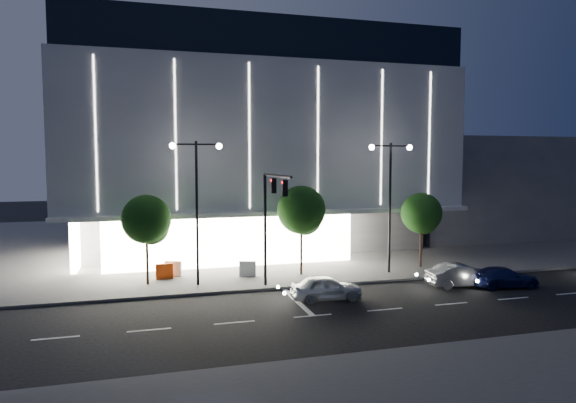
{
  "coord_description": "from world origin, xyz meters",
  "views": [
    {
      "loc": [
        -6.05,
        -25.57,
        7.91
      ],
      "look_at": [
        3.42,
        8.24,
        5.0
      ],
      "focal_mm": 32.0,
      "sensor_mm": 36.0,
      "label": 1
    }
  ],
  "objects_px": {
    "barrier_c": "(164,271)",
    "barrier_d": "(248,269)",
    "street_lamp_east": "(390,188)",
    "car_third": "(504,277)",
    "traffic_mast": "(271,209)",
    "tree_left": "(147,222)",
    "tree_mid": "(302,213)",
    "tree_right": "(422,215)",
    "street_lamp_west": "(197,191)",
    "car_second": "(462,275)",
    "car_lead": "(326,288)",
    "barrier_b": "(173,268)"
  },
  "relations": [
    {
      "from": "barrier_c",
      "to": "barrier_d",
      "type": "relative_size",
      "value": 1.0
    },
    {
      "from": "street_lamp_east",
      "to": "car_third",
      "type": "bearing_deg",
      "value": -44.57
    },
    {
      "from": "traffic_mast",
      "to": "tree_left",
      "type": "bearing_deg",
      "value": 152.16
    },
    {
      "from": "barrier_d",
      "to": "tree_mid",
      "type": "bearing_deg",
      "value": 9.86
    },
    {
      "from": "tree_right",
      "to": "barrier_c",
      "type": "xyz_separation_m",
      "value": [
        -17.97,
        1.1,
        -3.23
      ]
    },
    {
      "from": "street_lamp_west",
      "to": "car_third",
      "type": "height_order",
      "value": "street_lamp_west"
    },
    {
      "from": "tree_mid",
      "to": "barrier_d",
      "type": "xyz_separation_m",
      "value": [
        -3.62,
        0.43,
        -3.68
      ]
    },
    {
      "from": "street_lamp_west",
      "to": "car_second",
      "type": "distance_m",
      "value": 17.2
    },
    {
      "from": "tree_mid",
      "to": "tree_right",
      "type": "height_order",
      "value": "tree_mid"
    },
    {
      "from": "car_second",
      "to": "barrier_c",
      "type": "xyz_separation_m",
      "value": [
        -17.75,
        6.44,
        -0.07
      ]
    },
    {
      "from": "car_third",
      "to": "barrier_c",
      "type": "relative_size",
      "value": 3.89
    },
    {
      "from": "traffic_mast",
      "to": "street_lamp_west",
      "type": "distance_m",
      "value": 4.89
    },
    {
      "from": "street_lamp_west",
      "to": "barrier_d",
      "type": "bearing_deg",
      "value": 23.01
    },
    {
      "from": "street_lamp_east",
      "to": "tree_left",
      "type": "bearing_deg",
      "value": 176.35
    },
    {
      "from": "street_lamp_west",
      "to": "car_lead",
      "type": "height_order",
      "value": "street_lamp_west"
    },
    {
      "from": "traffic_mast",
      "to": "tree_mid",
      "type": "height_order",
      "value": "traffic_mast"
    },
    {
      "from": "street_lamp_east",
      "to": "car_second",
      "type": "bearing_deg",
      "value": -56.96
    },
    {
      "from": "street_lamp_east",
      "to": "tree_right",
      "type": "height_order",
      "value": "street_lamp_east"
    },
    {
      "from": "car_lead",
      "to": "street_lamp_west",
      "type": "bearing_deg",
      "value": 56.14
    },
    {
      "from": "tree_mid",
      "to": "car_lead",
      "type": "height_order",
      "value": "tree_mid"
    },
    {
      "from": "tree_left",
      "to": "barrier_c",
      "type": "relative_size",
      "value": 5.2
    },
    {
      "from": "car_lead",
      "to": "street_lamp_east",
      "type": "bearing_deg",
      "value": -50.13
    },
    {
      "from": "barrier_d",
      "to": "tree_right",
      "type": "bearing_deg",
      "value": 14.67
    },
    {
      "from": "car_lead",
      "to": "barrier_c",
      "type": "distance_m",
      "value": 11.09
    },
    {
      "from": "car_third",
      "to": "barrier_d",
      "type": "relative_size",
      "value": 3.89
    },
    {
      "from": "tree_left",
      "to": "tree_mid",
      "type": "relative_size",
      "value": 0.93
    },
    {
      "from": "street_lamp_east",
      "to": "barrier_d",
      "type": "relative_size",
      "value": 8.18
    },
    {
      "from": "barrier_c",
      "to": "barrier_d",
      "type": "height_order",
      "value": "same"
    },
    {
      "from": "tree_right",
      "to": "street_lamp_east",
      "type": "bearing_deg",
      "value": -161.37
    },
    {
      "from": "car_second",
      "to": "barrier_b",
      "type": "height_order",
      "value": "car_second"
    },
    {
      "from": "street_lamp_east",
      "to": "car_second",
      "type": "relative_size",
      "value": 2.07
    },
    {
      "from": "tree_left",
      "to": "tree_mid",
      "type": "xyz_separation_m",
      "value": [
        10.0,
        0.0,
        0.3
      ]
    },
    {
      "from": "car_second",
      "to": "street_lamp_east",
      "type": "bearing_deg",
      "value": 38.22
    },
    {
      "from": "street_lamp_east",
      "to": "barrier_c",
      "type": "height_order",
      "value": "street_lamp_east"
    },
    {
      "from": "car_second",
      "to": "tree_right",
      "type": "bearing_deg",
      "value": 2.83
    },
    {
      "from": "car_lead",
      "to": "barrier_c",
      "type": "bearing_deg",
      "value": 53.23
    },
    {
      "from": "tree_right",
      "to": "car_second",
      "type": "distance_m",
      "value": 6.21
    },
    {
      "from": "traffic_mast",
      "to": "barrier_c",
      "type": "height_order",
      "value": "traffic_mast"
    },
    {
      "from": "barrier_b",
      "to": "car_second",
      "type": "bearing_deg",
      "value": -2.37
    },
    {
      "from": "street_lamp_east",
      "to": "car_second",
      "type": "height_order",
      "value": "street_lamp_east"
    },
    {
      "from": "barrier_c",
      "to": "barrier_d",
      "type": "xyz_separation_m",
      "value": [
        5.36,
        -0.67,
        0.0
      ]
    },
    {
      "from": "traffic_mast",
      "to": "barrier_d",
      "type": "height_order",
      "value": "traffic_mast"
    },
    {
      "from": "tree_mid",
      "to": "tree_right",
      "type": "bearing_deg",
      "value": -0.0
    },
    {
      "from": "traffic_mast",
      "to": "car_second",
      "type": "bearing_deg",
      "value": -7.98
    },
    {
      "from": "tree_mid",
      "to": "car_third",
      "type": "distance_m",
      "value": 13.32
    },
    {
      "from": "barrier_b",
      "to": "barrier_c",
      "type": "bearing_deg",
      "value": -108.99
    },
    {
      "from": "tree_mid",
      "to": "barrier_b",
      "type": "distance_m",
      "value": 9.33
    },
    {
      "from": "street_lamp_east",
      "to": "barrier_d",
      "type": "xyz_separation_m",
      "value": [
        -9.59,
        1.45,
        -5.31
      ]
    },
    {
      "from": "car_lead",
      "to": "car_second",
      "type": "bearing_deg",
      "value": -84.21
    },
    {
      "from": "barrier_d",
      "to": "street_lamp_east",
      "type": "bearing_deg",
      "value": 8.02
    }
  ]
}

